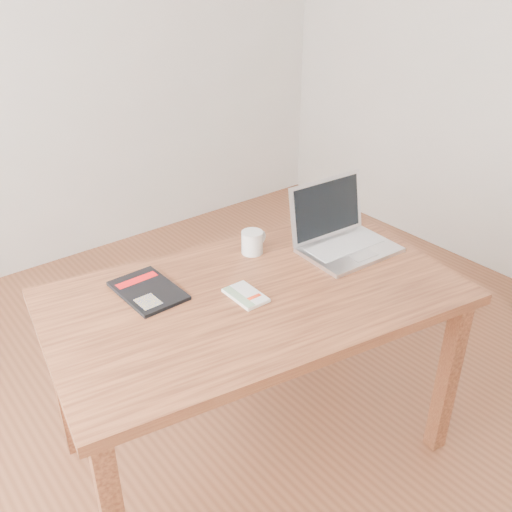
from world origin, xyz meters
TOP-DOWN VIEW (x-y plane):
  - room at (-0.07, 0.00)m, footprint 4.04×4.04m
  - desk at (-0.06, -0.03)m, footprint 1.54×1.04m
  - white_guidebook at (-0.11, -0.03)m, footprint 0.10×0.16m
  - black_guidebook at (-0.36, 0.20)m, footprint 0.19×0.27m
  - laptop at (0.41, 0.02)m, footprint 0.38×0.32m
  - coffee_mug at (0.11, 0.21)m, footprint 0.12×0.08m

SIDE VIEW (x-z plane):
  - desk at x=-0.06m, z-range 0.29..1.04m
  - white_guidebook at x=-0.11m, z-range 0.75..0.76m
  - black_guidebook at x=-0.36m, z-range 0.75..0.76m
  - coffee_mug at x=0.11m, z-range 0.75..0.84m
  - laptop at x=0.41m, z-range 0.68..0.93m
  - room at x=-0.07m, z-range 0.01..2.71m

